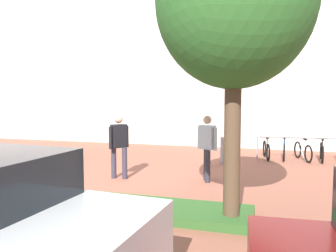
{
  "coord_description": "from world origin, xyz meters",
  "views": [
    {
      "loc": [
        3.65,
        -7.42,
        2.14
      ],
      "look_at": [
        0.94,
        1.71,
        1.36
      ],
      "focal_mm": 35.05,
      "sensor_mm": 36.0,
      "label": 1
    }
  ],
  "objects": [
    {
      "name": "ground_plane",
      "position": [
        0.0,
        0.0,
        0.0
      ],
      "size": [
        60.0,
        60.0,
        0.0
      ],
      "primitive_type": "plane",
      "color": "#9E5B47"
    },
    {
      "name": "building_facade",
      "position": [
        0.0,
        7.74,
        5.0
      ],
      "size": [
        28.0,
        1.2,
        10.0
      ],
      "primitive_type": "cube",
      "color": "silver",
      "rests_on": "ground"
    },
    {
      "name": "planter_strip",
      "position": [
        0.01,
        -1.73,
        0.08
      ],
      "size": [
        7.0,
        1.1,
        0.16
      ],
      "primitive_type": "cube",
      "color": "#336028",
      "rests_on": "ground"
    },
    {
      "name": "person_suited_navy",
      "position": [
        -0.1,
        0.58,
        0.98
      ],
      "size": [
        0.45,
        0.53,
        1.72
      ],
      "color": "#383342",
      "rests_on": "ground"
    },
    {
      "name": "bike_rack_cluster",
      "position": [
        5.26,
        4.89,
        0.35
      ],
      "size": [
        3.76,
        1.7,
        0.83
      ],
      "color": "#99999E",
      "rests_on": "ground"
    },
    {
      "name": "person_casual_tan",
      "position": [
        2.22,
        0.97,
        0.98
      ],
      "size": [
        0.55,
        0.39,
        1.72
      ],
      "color": "#2D2D38",
      "rests_on": "ground"
    },
    {
      "name": "bollard_steel",
      "position": [
        2.33,
        3.43,
        0.45
      ],
      "size": [
        0.16,
        0.16,
        0.9
      ],
      "primitive_type": "cylinder",
      "color": "#ADADB2",
      "rests_on": "ground"
    },
    {
      "name": "tree_sidewalk",
      "position": [
        3.13,
        -1.84,
        3.71
      ],
      "size": [
        2.6,
        2.6,
        5.17
      ],
      "color": "brown",
      "rests_on": "ground"
    }
  ]
}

